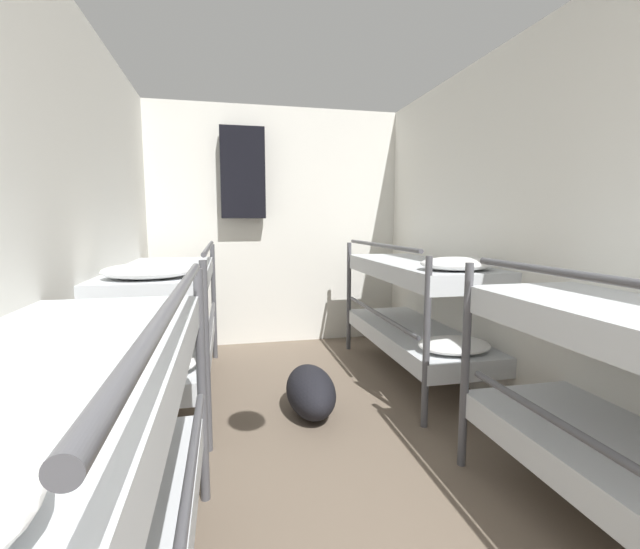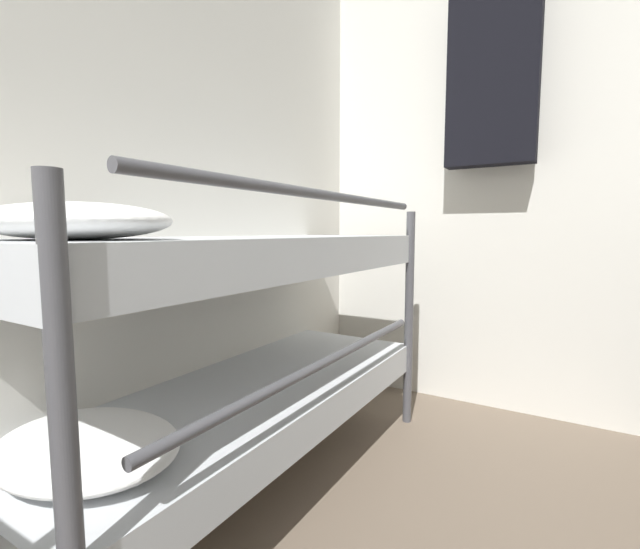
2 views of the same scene
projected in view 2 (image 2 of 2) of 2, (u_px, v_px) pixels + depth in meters
wall_back at (568, 183)px, 2.18m from camera, size 2.74×0.06×2.49m
bunk_stack_left_far at (241, 330)px, 1.56m from camera, size 0.66×1.78×1.13m
hanging_coat at (493, 76)px, 2.18m from camera, size 0.44×0.12×0.90m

